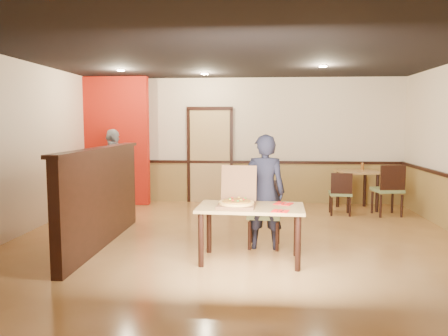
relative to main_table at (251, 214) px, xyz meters
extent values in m
plane|color=tan|center=(-0.19, 0.79, -0.62)|extent=(7.00, 7.00, 0.00)
plane|color=black|center=(-0.19, 0.79, 2.18)|extent=(7.00, 7.00, 0.00)
plane|color=beige|center=(-0.19, 4.29, 0.78)|extent=(7.00, 0.00, 7.00)
plane|color=beige|center=(-3.69, 0.79, 0.78)|extent=(0.00, 7.00, 7.00)
cube|color=olive|center=(-0.19, 4.26, -0.17)|extent=(7.00, 0.04, 0.90)
cube|color=black|center=(-0.19, 4.24, 0.30)|extent=(7.00, 0.06, 0.06)
cube|color=tan|center=(-0.99, 4.25, 0.43)|extent=(0.90, 0.06, 2.10)
cube|color=black|center=(-2.19, 0.59, 0.08)|extent=(0.14, 3.00, 1.40)
cube|color=black|center=(-2.19, 0.59, 0.80)|extent=(0.20, 3.10, 0.05)
cube|color=#AC180C|center=(-3.09, 3.79, 0.78)|extent=(1.60, 0.20, 2.78)
cylinder|color=beige|center=(-2.49, 2.59, 2.16)|extent=(0.14, 0.14, 0.02)
cylinder|color=beige|center=(-0.99, 3.29, 2.16)|extent=(0.14, 0.14, 0.02)
cylinder|color=beige|center=(1.21, 2.29, 2.16)|extent=(0.14, 0.14, 0.02)
cube|color=tan|center=(0.00, 0.00, 0.09)|extent=(1.40, 0.85, 0.04)
cylinder|color=black|center=(-0.61, -0.27, -0.28)|extent=(0.07, 0.07, 0.69)
cylinder|color=black|center=(-0.58, 0.34, -0.28)|extent=(0.07, 0.07, 0.69)
cylinder|color=black|center=(0.58, -0.34, -0.28)|extent=(0.07, 0.07, 0.69)
cylinder|color=black|center=(0.61, 0.27, -0.28)|extent=(0.07, 0.07, 0.69)
cube|color=olive|center=(0.19, 0.68, -0.15)|extent=(0.51, 0.51, 0.06)
cube|color=black|center=(0.21, 0.89, 0.11)|extent=(0.45, 0.08, 0.45)
cylinder|color=black|center=(-0.02, 0.50, -0.41)|extent=(0.05, 0.05, 0.41)
cylinder|color=black|center=(0.01, 0.89, -0.41)|extent=(0.05, 0.05, 0.41)
cylinder|color=black|center=(0.36, 0.46, -0.41)|extent=(0.05, 0.05, 0.41)
cylinder|color=black|center=(0.40, 0.85, -0.41)|extent=(0.05, 0.05, 0.41)
cube|color=olive|center=(1.71, 3.06, -0.20)|extent=(0.45, 0.45, 0.05)
cube|color=black|center=(1.69, 2.87, 0.03)|extent=(0.40, 0.07, 0.40)
cylinder|color=black|center=(1.89, 3.22, -0.44)|extent=(0.04, 0.04, 0.36)
cylinder|color=black|center=(1.87, 2.87, -0.44)|extent=(0.04, 0.04, 0.36)
cylinder|color=black|center=(1.55, 3.24, -0.44)|extent=(0.04, 0.04, 0.36)
cylinder|color=black|center=(1.52, 2.90, -0.44)|extent=(0.04, 0.04, 0.36)
cube|color=olive|center=(2.61, 3.06, -0.12)|extent=(0.56, 0.56, 0.07)
cube|color=black|center=(2.64, 2.83, 0.15)|extent=(0.48, 0.11, 0.48)
cylinder|color=black|center=(2.78, 3.29, -0.40)|extent=(0.05, 0.05, 0.43)
cylinder|color=black|center=(2.84, 2.88, -0.40)|extent=(0.05, 0.05, 0.43)
cylinder|color=black|center=(2.38, 3.24, -0.40)|extent=(0.05, 0.05, 0.43)
cylinder|color=black|center=(2.43, 2.83, -0.40)|extent=(0.05, 0.05, 0.43)
cube|color=tan|center=(2.16, 3.61, 0.17)|extent=(0.88, 0.88, 0.04)
cylinder|color=black|center=(1.92, 3.26, -0.23)|extent=(0.07, 0.07, 0.77)
cylinder|color=black|center=(1.81, 3.85, -0.23)|extent=(0.07, 0.07, 0.77)
cylinder|color=black|center=(2.51, 3.37, -0.23)|extent=(0.07, 0.07, 0.77)
cylinder|color=black|center=(2.40, 3.96, -0.23)|extent=(0.07, 0.07, 0.77)
imported|color=black|center=(0.18, 0.60, 0.20)|extent=(0.61, 0.42, 1.64)
imported|color=gray|center=(-2.86, 3.11, 0.22)|extent=(0.53, 1.03, 1.68)
cube|color=brown|center=(-0.18, -0.04, 0.13)|extent=(0.50, 0.50, 0.03)
cube|color=brown|center=(-0.17, 0.24, 0.38)|extent=(0.48, 0.12, 0.47)
cylinder|color=#F1B757|center=(-0.18, -0.04, 0.16)|extent=(0.59, 0.59, 0.03)
cube|color=red|center=(0.36, -0.30, 0.11)|extent=(0.24, 0.24, 0.00)
cylinder|color=silver|center=(0.33, -0.30, 0.12)|extent=(0.05, 0.17, 0.01)
cube|color=silver|center=(0.39, -0.30, 0.11)|extent=(0.06, 0.18, 0.00)
cube|color=red|center=(0.43, 0.20, 0.11)|extent=(0.29, 0.29, 0.01)
cylinder|color=silver|center=(0.40, 0.20, 0.12)|extent=(0.08, 0.18, 0.01)
cube|color=silver|center=(0.46, 0.20, 0.11)|extent=(0.09, 0.19, 0.00)
cylinder|color=brown|center=(2.27, 3.71, 0.27)|extent=(0.06, 0.06, 0.16)
camera|label=1|loc=(0.08, -5.56, 1.18)|focal=35.00mm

